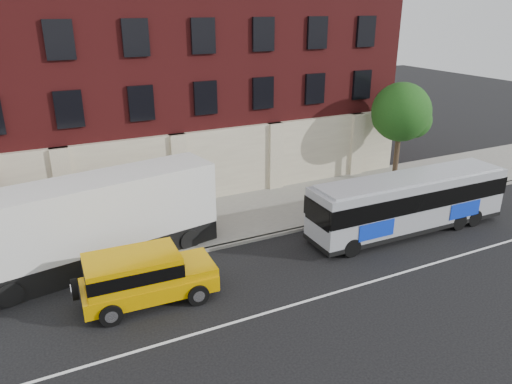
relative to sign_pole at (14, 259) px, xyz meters
name	(u,v)px	position (x,y,z in m)	size (l,w,h in m)	color
ground	(282,317)	(8.50, -6.15, -1.45)	(120.00, 120.00, 0.00)	black
sidewalk	(198,223)	(8.50, 2.85, -1.38)	(60.00, 6.00, 0.15)	#9A978C
kerb	(220,247)	(8.50, -0.15, -1.38)	(60.00, 0.25, 0.15)	#9A978C
lane_line	(276,310)	(8.50, -5.65, -1.45)	(60.00, 0.12, 0.01)	silver
building	(147,60)	(8.49, 10.77, 6.13)	(30.00, 12.10, 15.00)	#591515
sign_pole	(14,259)	(0.00, 0.00, 0.00)	(0.30, 0.20, 2.50)	gray
street_tree	(402,114)	(22.04, 3.34, 2.96)	(3.60, 3.60, 6.20)	#382B1C
city_bus	(409,201)	(17.64, -2.55, 0.17)	(10.74, 2.44, 2.93)	#9DA0A6
yellow_suv	(142,275)	(4.25, -2.89, -0.30)	(5.33, 2.50, 2.02)	#D39700
shipping_container	(82,227)	(2.66, 0.74, 0.49)	(12.00, 4.40, 3.92)	black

